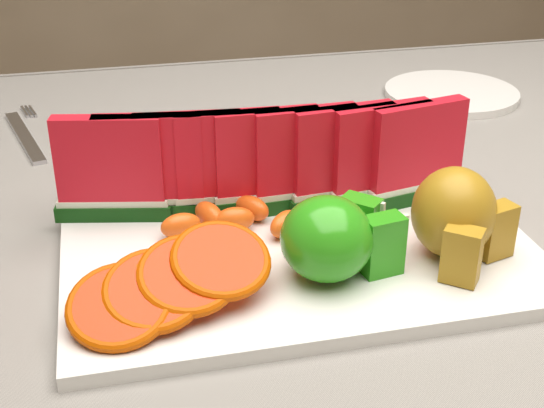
{
  "coord_description": "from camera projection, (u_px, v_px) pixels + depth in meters",
  "views": [
    {
      "loc": [
        -0.23,
        -0.63,
        1.1
      ],
      "look_at": [
        -0.11,
        -0.08,
        0.81
      ],
      "focal_mm": 50.0,
      "sensor_mm": 36.0,
      "label": 1
    }
  ],
  "objects": [
    {
      "name": "side_plate",
      "position": [
        451.0,
        93.0,
        1.03
      ],
      "size": [
        0.23,
        0.23,
        0.01
      ],
      "color": "silver",
      "rests_on": "tablecloth"
    },
    {
      "name": "fork",
      "position": [
        25.0,
        134.0,
        0.9
      ],
      "size": [
        0.06,
        0.19,
        0.0
      ],
      "color": "silver",
      "rests_on": "tablecloth"
    },
    {
      "name": "watermelon_row",
      "position": [
        267.0,
        164.0,
        0.69
      ],
      "size": [
        0.39,
        0.07,
        0.1
      ],
      "color": "#093B08",
      "rests_on": "platter"
    },
    {
      "name": "tablecloth",
      "position": [
        357.0,
        240.0,
        0.76
      ],
      "size": [
        1.53,
        1.03,
        0.2
      ],
      "color": "gray",
      "rests_on": "table"
    },
    {
      "name": "orange_fan_back",
      "position": [
        215.0,
        166.0,
        0.75
      ],
      "size": [
        0.23,
        0.09,
        0.04
      ],
      "color": "#D15E14",
      "rests_on": "platter"
    },
    {
      "name": "orange_fan_front",
      "position": [
        171.0,
        282.0,
        0.56
      ],
      "size": [
        0.17,
        0.11,
        0.05
      ],
      "color": "#D15E14",
      "rests_on": "platter"
    },
    {
      "name": "platter",
      "position": [
        294.0,
        241.0,
        0.67
      ],
      "size": [
        0.4,
        0.3,
        0.01
      ],
      "color": "silver",
      "rests_on": "tablecloth"
    },
    {
      "name": "table",
      "position": [
        354.0,
        292.0,
        0.79
      ],
      "size": [
        1.4,
        0.9,
        0.75
      ],
      "color": "#4E371A",
      "rests_on": "ground"
    },
    {
      "name": "pear_cluster",
      "position": [
        457.0,
        216.0,
        0.62
      ],
      "size": [
        0.1,
        0.1,
        0.08
      ],
      "color": "#A0860A",
      "rests_on": "platter"
    },
    {
      "name": "apple_cluster",
      "position": [
        335.0,
        238.0,
        0.6
      ],
      "size": [
        0.11,
        0.09,
        0.07
      ],
      "color": "#2D9216",
      "rests_on": "platter"
    },
    {
      "name": "tangerine_segments",
      "position": [
        247.0,
        218.0,
        0.67
      ],
      "size": [
        0.16,
        0.07,
        0.02
      ],
      "color": "orange",
      "rests_on": "platter"
    }
  ]
}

